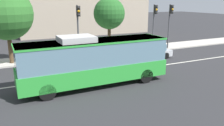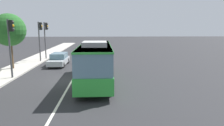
% 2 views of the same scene
% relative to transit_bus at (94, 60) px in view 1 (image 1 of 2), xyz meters
% --- Properties ---
extents(ground_plane, '(160.00, 160.00, 0.00)m').
position_rel_transit_bus_xyz_m(ground_plane, '(0.60, 2.06, -1.81)').
color(ground_plane, '#28282B').
extents(sidewalk_kerb, '(80.00, 3.21, 0.14)m').
position_rel_transit_bus_xyz_m(sidewalk_kerb, '(0.60, 8.74, -1.74)').
color(sidewalk_kerb, '#B2ADA3').
rests_on(sidewalk_kerb, ground_plane).
extents(lane_centre_line, '(76.00, 0.16, 0.01)m').
position_rel_transit_bus_xyz_m(lane_centre_line, '(0.60, 2.06, -1.80)').
color(lane_centre_line, silver).
rests_on(lane_centre_line, ground_plane).
extents(transit_bus, '(10.01, 2.55, 3.46)m').
position_rel_transit_bus_xyz_m(transit_bus, '(0.00, 0.00, 0.00)').
color(transit_bus, green).
rests_on(transit_bus, ground_plane).
extents(sedan_silver_ahead, '(4.52, 1.86, 1.46)m').
position_rel_transit_bus_xyz_m(sedan_silver_ahead, '(7.65, 4.66, -1.09)').
color(sedan_silver_ahead, '#B7BABF').
rests_on(sedan_silver_ahead, ground_plane).
extents(traffic_light_near_corner, '(0.32, 0.62, 5.20)m').
position_rel_transit_bus_xyz_m(traffic_light_near_corner, '(1.24, 7.27, 1.75)').
color(traffic_light_near_corner, '#47474C').
rests_on(traffic_light_near_corner, ground_plane).
extents(traffic_light_mid_block, '(0.34, 0.62, 5.20)m').
position_rel_transit_bus_xyz_m(traffic_light_mid_block, '(12.11, 7.27, 1.75)').
color(traffic_light_mid_block, '#47474C').
rests_on(traffic_light_mid_block, ground_plane).
extents(traffic_light_far_corner, '(0.33, 0.62, 5.20)m').
position_rel_transit_bus_xyz_m(traffic_light_far_corner, '(10.07, 7.44, 1.75)').
color(traffic_light_far_corner, '#47474C').
rests_on(traffic_light_far_corner, ground_plane).
extents(street_tree_kerbside_left, '(4.55, 4.55, 6.78)m').
position_rel_transit_bus_xyz_m(street_tree_kerbside_left, '(-4.85, 8.20, 2.69)').
color(street_tree_kerbside_left, '#4C3823').
rests_on(street_tree_kerbside_left, ground_plane).
extents(street_tree_kerbside_centre, '(3.40, 3.40, 5.95)m').
position_rel_transit_bus_xyz_m(street_tree_kerbside_centre, '(5.34, 9.18, 2.41)').
color(street_tree_kerbside_centre, '#4C3823').
rests_on(street_tree_kerbside_centre, ground_plane).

